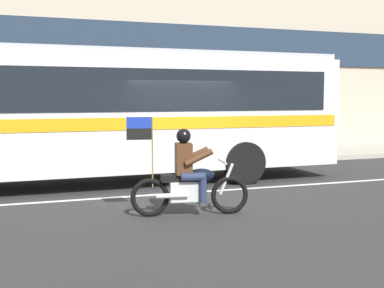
% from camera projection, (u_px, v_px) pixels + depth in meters
% --- Properties ---
extents(ground_plane, '(60.00, 60.00, 0.00)m').
position_uv_depth(ground_plane, '(182.00, 188.00, 11.80)').
color(ground_plane, '#2B2B2D').
extents(sidewalk_curb, '(28.00, 3.80, 0.15)m').
position_uv_depth(sidewalk_curb, '(133.00, 159.00, 16.58)').
color(sidewalk_curb, '#A39E93').
rests_on(sidewalk_curb, ground_plane).
extents(lane_center_stripe, '(26.60, 0.14, 0.01)m').
position_uv_depth(lane_center_stripe, '(191.00, 192.00, 11.24)').
color(lane_center_stripe, silver).
rests_on(lane_center_stripe, ground_plane).
extents(transit_bus, '(11.84, 2.74, 3.22)m').
position_uv_depth(transit_bus, '(102.00, 107.00, 12.19)').
color(transit_bus, silver).
rests_on(transit_bus, ground_plane).
extents(motorcycle_with_rider, '(2.17, 0.71, 1.78)m').
position_uv_depth(motorcycle_with_rider, '(189.00, 179.00, 9.01)').
color(motorcycle_with_rider, black).
rests_on(motorcycle_with_rider, ground_plane).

